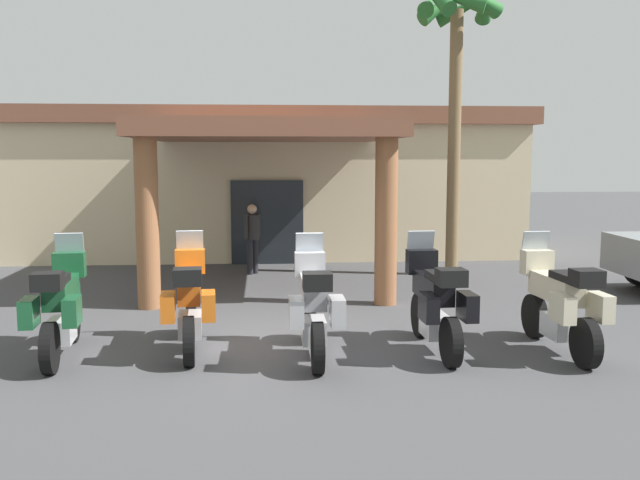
{
  "coord_description": "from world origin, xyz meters",
  "views": [
    {
      "loc": [
        0.1,
        -10.26,
        2.74
      ],
      "look_at": [
        0.98,
        2.32,
        1.2
      ],
      "focal_mm": 39.53,
      "sensor_mm": 36.0,
      "label": 1
    }
  ],
  "objects_px": {
    "motel_building": "(267,179)",
    "motorcycle_cream": "(560,303)",
    "motorcycle_silver": "(314,306)",
    "palm_tree_near_portico": "(455,45)",
    "motorcycle_black": "(436,302)",
    "motorcycle_orange": "(190,302)",
    "pedestrian": "(252,234)",
    "motorcycle_green": "(60,307)"
  },
  "relations": [
    {
      "from": "motorcycle_green",
      "to": "pedestrian",
      "type": "bearing_deg",
      "value": -25.79
    },
    {
      "from": "motorcycle_orange",
      "to": "pedestrian",
      "type": "relative_size",
      "value": 1.38
    },
    {
      "from": "motel_building",
      "to": "pedestrian",
      "type": "relative_size",
      "value": 8.72
    },
    {
      "from": "motorcycle_green",
      "to": "palm_tree_near_portico",
      "type": "bearing_deg",
      "value": -54.21
    },
    {
      "from": "palm_tree_near_portico",
      "to": "motorcycle_cream",
      "type": "bearing_deg",
      "value": -90.84
    },
    {
      "from": "motorcycle_green",
      "to": "pedestrian",
      "type": "relative_size",
      "value": 1.38
    },
    {
      "from": "motorcycle_silver",
      "to": "pedestrian",
      "type": "relative_size",
      "value": 1.38
    },
    {
      "from": "motorcycle_silver",
      "to": "motel_building",
      "type": "bearing_deg",
      "value": 3.07
    },
    {
      "from": "motorcycle_silver",
      "to": "motorcycle_black",
      "type": "bearing_deg",
      "value": -85.44
    },
    {
      "from": "motorcycle_cream",
      "to": "pedestrian",
      "type": "height_order",
      "value": "motorcycle_cream"
    },
    {
      "from": "motorcycle_green",
      "to": "pedestrian",
      "type": "distance_m",
      "value": 6.99
    },
    {
      "from": "motorcycle_silver",
      "to": "palm_tree_near_portico",
      "type": "distance_m",
      "value": 8.46
    },
    {
      "from": "motel_building",
      "to": "motorcycle_cream",
      "type": "distance_m",
      "value": 11.83
    },
    {
      "from": "motel_building",
      "to": "motorcycle_silver",
      "type": "height_order",
      "value": "motel_building"
    },
    {
      "from": "motorcycle_orange",
      "to": "motorcycle_green",
      "type": "bearing_deg",
      "value": 91.75
    },
    {
      "from": "motel_building",
      "to": "pedestrian",
      "type": "bearing_deg",
      "value": -94.73
    },
    {
      "from": "motel_building",
      "to": "motorcycle_cream",
      "type": "height_order",
      "value": "motel_building"
    },
    {
      "from": "motorcycle_green",
      "to": "motorcycle_black",
      "type": "distance_m",
      "value": 5.12
    },
    {
      "from": "motorcycle_cream",
      "to": "motorcycle_black",
      "type": "bearing_deg",
      "value": 81.14
    },
    {
      "from": "palm_tree_near_portico",
      "to": "motorcycle_black",
      "type": "bearing_deg",
      "value": -106.28
    },
    {
      "from": "motorcycle_silver",
      "to": "pedestrian",
      "type": "bearing_deg",
      "value": 7.86
    },
    {
      "from": "motorcycle_cream",
      "to": "pedestrian",
      "type": "xyz_separation_m",
      "value": [
        -4.41,
        6.8,
        0.22
      ]
    },
    {
      "from": "motel_building",
      "to": "palm_tree_near_portico",
      "type": "height_order",
      "value": "palm_tree_near_portico"
    },
    {
      "from": "motorcycle_silver",
      "to": "pedestrian",
      "type": "distance_m",
      "value": 6.86
    },
    {
      "from": "motel_building",
      "to": "pedestrian",
      "type": "xyz_separation_m",
      "value": [
        -0.31,
        -4.22,
        -1.1
      ]
    },
    {
      "from": "palm_tree_near_portico",
      "to": "motorcycle_green",
      "type": "bearing_deg",
      "value": -138.67
    },
    {
      "from": "motorcycle_silver",
      "to": "motorcycle_orange",
      "type": "bearing_deg",
      "value": 75.32
    },
    {
      "from": "motorcycle_green",
      "to": "pedestrian",
      "type": "xyz_separation_m",
      "value": [
        2.42,
        6.56,
        0.22
      ]
    },
    {
      "from": "motorcycle_green",
      "to": "palm_tree_near_portico",
      "type": "distance_m",
      "value": 10.22
    },
    {
      "from": "motorcycle_black",
      "to": "pedestrian",
      "type": "bearing_deg",
      "value": 19.61
    },
    {
      "from": "motorcycle_orange",
      "to": "motel_building",
      "type": "bearing_deg",
      "value": -10.66
    },
    {
      "from": "motorcycle_green",
      "to": "palm_tree_near_portico",
      "type": "xyz_separation_m",
      "value": [
        6.92,
        6.09,
        4.42
      ]
    },
    {
      "from": "motorcycle_black",
      "to": "palm_tree_near_portico",
      "type": "height_order",
      "value": "palm_tree_near_portico"
    },
    {
      "from": "motorcycle_orange",
      "to": "pedestrian",
      "type": "bearing_deg",
      "value": -11.53
    },
    {
      "from": "motel_building",
      "to": "motorcycle_black",
      "type": "distance_m",
      "value": 11.19
    },
    {
      "from": "motorcycle_cream",
      "to": "palm_tree_near_portico",
      "type": "height_order",
      "value": "palm_tree_near_portico"
    },
    {
      "from": "motorcycle_orange",
      "to": "motorcycle_silver",
      "type": "bearing_deg",
      "value": -109.33
    },
    {
      "from": "motorcycle_silver",
      "to": "palm_tree_near_portico",
      "type": "height_order",
      "value": "palm_tree_near_portico"
    },
    {
      "from": "motorcycle_cream",
      "to": "palm_tree_near_portico",
      "type": "distance_m",
      "value": 7.72
    },
    {
      "from": "motorcycle_cream",
      "to": "pedestrian",
      "type": "bearing_deg",
      "value": 29.7
    },
    {
      "from": "motorcycle_silver",
      "to": "palm_tree_near_portico",
      "type": "xyz_separation_m",
      "value": [
        3.51,
        6.31,
        4.42
      ]
    },
    {
      "from": "motel_building",
      "to": "motorcycle_orange",
      "type": "distance_m",
      "value": 10.7
    }
  ]
}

